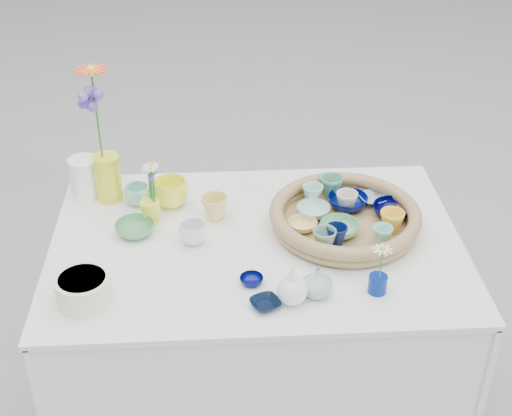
{
  "coord_description": "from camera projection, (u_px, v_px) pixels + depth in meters",
  "views": [
    {
      "loc": [
        -0.11,
        -1.78,
        2.03
      ],
      "look_at": [
        0.0,
        0.02,
        0.87
      ],
      "focal_mm": 50.0,
      "sensor_mm": 36.0,
      "label": 1
    }
  ],
  "objects": [
    {
      "name": "ground",
      "position": [
        256.0,
        411.0,
        2.6
      ],
      "size": [
        80.0,
        80.0,
        0.0
      ],
      "primitive_type": "plane",
      "color": "gray"
    },
    {
      "name": "loose_ceramic_1",
      "position": [
        215.0,
        208.0,
        2.27
      ],
      "size": [
        0.1,
        0.1,
        0.08
      ],
      "primitive_type": "imported",
      "rotation": [
        0.0,
        0.0,
        -0.19
      ],
      "color": "#E9D068",
      "rests_on": "display_table"
    },
    {
      "name": "tray_ceramic_4",
      "position": [
        324.0,
        239.0,
        2.11
      ],
      "size": [
        0.08,
        0.08,
        0.07
      ],
      "primitive_type": "imported",
      "rotation": [
        0.0,
        0.0,
        0.22
      ],
      "color": "#73A281",
      "rests_on": "wicker_tray"
    },
    {
      "name": "display_table",
      "position": [
        256.0,
        411.0,
        2.6
      ],
      "size": [
        1.26,
        0.86,
        0.77
      ],
      "primitive_type": null,
      "color": "white",
      "rests_on": "ground"
    },
    {
      "name": "tray_ceramic_3",
      "position": [
        339.0,
        229.0,
        2.18
      ],
      "size": [
        0.16,
        0.16,
        0.04
      ],
      "primitive_type": "imported",
      "rotation": [
        0.0,
        0.0,
        0.37
      ],
      "color": "#64A574",
      "rests_on": "wicker_tray"
    },
    {
      "name": "tray_ceramic_8",
      "position": [
        373.0,
        199.0,
        2.34
      ],
      "size": [
        0.11,
        0.11,
        0.02
      ],
      "primitive_type": "imported",
      "rotation": [
        0.0,
        0.0,
        0.27
      ],
      "color": "#88A8E2",
      "rests_on": "wicker_tray"
    },
    {
      "name": "gerbera",
      "position": [
        97.0,
        114.0,
        2.24
      ],
      "size": [
        0.16,
        0.16,
        0.31
      ],
      "primitive_type": null,
      "rotation": [
        0.0,
        0.0,
        -0.42
      ],
      "color": "#F35E2C",
      "rests_on": "tall_vase_yellow"
    },
    {
      "name": "wicker_tray",
      "position": [
        345.0,
        218.0,
        2.23
      ],
      "size": [
        0.47,
        0.47,
        0.08
      ],
      "primitive_type": null,
      "color": "brown",
      "rests_on": "display_table"
    },
    {
      "name": "bud_vase_paleblue",
      "position": [
        292.0,
        284.0,
        1.91
      ],
      "size": [
        0.09,
        0.09,
        0.13
      ],
      "primitive_type": null,
      "rotation": [
        0.0,
        0.0,
        0.04
      ],
      "color": "white",
      "rests_on": "display_table"
    },
    {
      "name": "bud_vase_cobalt",
      "position": [
        378.0,
        284.0,
        1.97
      ],
      "size": [
        0.07,
        0.07,
        0.05
      ],
      "primitive_type": "cylinder",
      "rotation": [
        0.0,
        0.0,
        -0.31
      ],
      "color": "navy",
      "rests_on": "display_table"
    },
    {
      "name": "tray_ceramic_6",
      "position": [
        313.0,
        194.0,
        2.32
      ],
      "size": [
        0.08,
        0.08,
        0.06
      ],
      "primitive_type": "imported",
      "rotation": [
        0.0,
        0.0,
        0.19
      ],
      "color": "#A4D4C1",
      "rests_on": "wicker_tray"
    },
    {
      "name": "tray_ceramic_11",
      "position": [
        382.0,
        235.0,
        2.13
      ],
      "size": [
        0.08,
        0.08,
        0.06
      ],
      "primitive_type": "imported",
      "rotation": [
        0.0,
        0.0,
        -0.42
      ],
      "color": "#8DD7CC",
      "rests_on": "wicker_tray"
    },
    {
      "name": "tray_ceramic_9",
      "position": [
        337.0,
        235.0,
        2.13
      ],
      "size": [
        0.07,
        0.07,
        0.06
      ],
      "primitive_type": "imported",
      "rotation": [
        0.0,
        0.0,
        0.04
      ],
      "color": "#061349",
      "rests_on": "wicker_tray"
    },
    {
      "name": "loose_ceramic_3",
      "position": [
        193.0,
        233.0,
        2.16
      ],
      "size": [
        0.1,
        0.1,
        0.07
      ],
      "primitive_type": "imported",
      "rotation": [
        0.0,
        0.0,
        -0.18
      ],
      "color": "silver",
      "rests_on": "display_table"
    },
    {
      "name": "loose_ceramic_4",
      "position": [
        252.0,
        280.0,
        2.01
      ],
      "size": [
        0.08,
        0.08,
        0.02
      ],
      "primitive_type": "imported",
      "rotation": [
        0.0,
        0.0,
        0.33
      ],
      "color": "#010649",
      "rests_on": "display_table"
    },
    {
      "name": "tray_ceramic_5",
      "position": [
        313.0,
        211.0,
        2.26
      ],
      "size": [
        0.12,
        0.12,
        0.03
      ],
      "primitive_type": "imported",
      "rotation": [
        0.0,
        0.0,
        -0.16
      ],
      "color": "#9CC9B9",
      "rests_on": "wicker_tray"
    },
    {
      "name": "loose_ceramic_5",
      "position": [
        138.0,
        195.0,
        2.35
      ],
      "size": [
        0.08,
        0.08,
        0.07
      ],
      "primitive_type": "imported",
      "rotation": [
        0.0,
        0.0,
        0.01
      ],
      "color": "#90D7C3",
      "rests_on": "display_table"
    },
    {
      "name": "tray_ceramic_7",
      "position": [
        347.0,
        202.0,
        2.28
      ],
      "size": [
        0.09,
        0.09,
        0.07
      ],
      "primitive_type": "imported",
      "rotation": [
        0.0,
        0.0,
        -0.28
      ],
      "color": "beige",
      "rests_on": "wicker_tray"
    },
    {
      "name": "tray_ceramic_12",
      "position": [
        331.0,
        186.0,
        2.36
      ],
      "size": [
        0.09,
        0.09,
        0.07
      ],
      "primitive_type": "imported",
      "rotation": [
        0.0,
        0.0,
        -0.18
      ],
      "color": "#51A985",
      "rests_on": "wicker_tray"
    },
    {
      "name": "tray_ceramic_2",
      "position": [
        392.0,
        222.0,
        2.18
      ],
      "size": [
        0.09,
        0.09,
        0.07
      ],
      "primitive_type": "imported",
      "rotation": [
        0.0,
        0.0,
        0.2
      ],
      "color": "yellow",
      "rests_on": "wicker_tray"
    },
    {
      "name": "loose_ceramic_0",
      "position": [
        171.0,
        193.0,
        2.34
      ],
      "size": [
        0.15,
        0.15,
        0.09
      ],
      "primitive_type": "imported",
      "rotation": [
        0.0,
        0.0,
        -0.33
      ],
      "color": "#FBFC36",
      "rests_on": "display_table"
    },
    {
      "name": "daisy_cup",
      "position": [
        151.0,
        211.0,
        2.27
      ],
      "size": [
        0.07,
        0.07,
        0.07
      ],
      "primitive_type": "cylinder",
      "rotation": [
        0.0,
        0.0,
        0.2
      ],
      "color": "yellow",
      "rests_on": "display_table"
    },
    {
      "name": "single_daisy",
      "position": [
        381.0,
        264.0,
        1.92
      ],
      "size": [
        0.08,
        0.08,
        0.12
      ],
      "primitive_type": null,
      "rotation": [
        0.0,
        0.0,
        -0.38
      ],
      "color": "white",
      "rests_on": "bud_vase_cobalt"
    },
    {
      "name": "tall_vase_yellow",
      "position": [
        108.0,
        178.0,
        2.35
      ],
      "size": [
        0.11,
        0.11,
        0.16
      ],
      "primitive_type": "cylinder",
      "rotation": [
        0.0,
        0.0,
        -0.39
      ],
      "color": "yellow",
      "rests_on": "display_table"
    },
    {
      "name": "fluted_bowl",
      "position": [
        83.0,
        290.0,
        1.93
      ],
      "size": [
        0.2,
        0.2,
        0.08
      ],
      "primitive_type": null,
      "rotation": [
        0.0,
        0.0,
        -0.43
      ],
      "color": "beige",
      "rests_on": "display_table"
    },
    {
      "name": "bud_vase_seafoam",
      "position": [
        317.0,
        282.0,
        1.95
      ],
      "size": [
        0.1,
        0.1,
        0.09
      ],
      "primitive_type": "imported",
      "rotation": [
        0.0,
        0.0,
        -0.19
      ],
      "color": "#8EB4A8",
      "rests_on": "display_table"
    },
    {
      "name": "tray_ceramic_10",
      "position": [
        302.0,
        225.0,
        2.2
      ],
      "size": [
        0.11,
        0.11,
        0.03
      ],
      "primitive_type": "imported",
      "rotation": [
        0.0,
        0.0,
        0.29
      ],
      "color": "#E9C570",
      "rests_on": "wicker_tray"
    },
    {
      "name": "loose_ceramic_2",
      "position": [
        135.0,
        229.0,
        2.21
      ],
      "size": [
        0.16,
        0.16,
        0.04
      ],
      "primitive_type": "imported",
      "rotation": [
        0.0,
        0.0,
        -0.41
      ],
      "color": "#4F9659",
      "rests_on": "display_table"
    },
    {
      "name": "tray_ceramic_1",
      "position": [
        392.0,
        210.0,
        2.26
      ],
      "size": [
        0.13,
        0.13,
        0.04
      ],
      "primitive_type": "imported",
      "rotation": [
        0.0,
        0.0,
        -0.1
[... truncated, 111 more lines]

